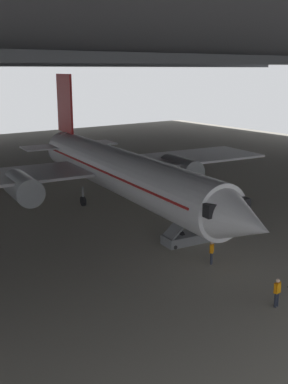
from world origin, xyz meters
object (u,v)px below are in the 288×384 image
(airplane_main, at_px, (118,170))
(crew_worker_near_nose, at_px, (277,291))
(crew_worker_by_stairs, at_px, (212,251))
(boarding_stairs, at_px, (189,233))

(airplane_main, xyz_separation_m, crew_worker_near_nose, (-3.34, -20.75, -2.61))
(crew_worker_near_nose, xyz_separation_m, crew_worker_by_stairs, (1.21, 6.25, -0.02))
(crew_worker_near_nose, bearing_deg, crew_worker_by_stairs, 79.02)
(airplane_main, xyz_separation_m, boarding_stairs, (-0.63, -10.59, -2.79))
(airplane_main, bearing_deg, crew_worker_near_nose, -99.15)
(airplane_main, bearing_deg, boarding_stairs, -93.42)
(airplane_main, height_order, boarding_stairs, airplane_main)
(boarding_stairs, distance_m, crew_worker_near_nose, 10.52)
(boarding_stairs, bearing_deg, crew_worker_near_nose, -104.94)
(airplane_main, height_order, crew_worker_by_stairs, airplane_main)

